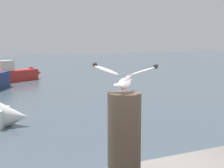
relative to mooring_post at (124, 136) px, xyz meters
name	(u,v)px	position (x,y,z in m)	size (l,w,h in m)	color
mooring_post	(124,136)	(0.00, 0.00, 0.00)	(0.30, 0.30, 0.79)	#382D23
seagull	(125,78)	(0.00, 0.00, 0.53)	(0.49, 0.50, 0.27)	#C66660
boat_red	(16,74)	(2.97, 21.07, -1.52)	(4.45, 2.94, 1.51)	#B72D28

